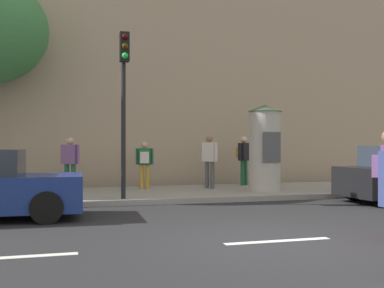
{
  "coord_description": "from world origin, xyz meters",
  "views": [
    {
      "loc": [
        -3.37,
        -6.81,
        1.52
      ],
      "look_at": [
        -0.86,
        2.0,
        1.55
      ],
      "focal_mm": 43.96,
      "sensor_mm": 36.0,
      "label": 1
    }
  ],
  "objects": [
    {
      "name": "sidewalk_curb",
      "position": [
        0.0,
        7.0,
        0.07
      ],
      "size": [
        36.0,
        4.0,
        0.15
      ],
      "primitive_type": "cube",
      "color": "gray",
      "rests_on": "ground_plane"
    },
    {
      "name": "pedestrian_in_light_jacket",
      "position": [
        -0.72,
        7.96,
        1.03
      ],
      "size": [
        0.56,
        0.44,
        1.5
      ],
      "color": "#B78C33",
      "rests_on": "sidewalk_curb"
    },
    {
      "name": "pedestrian_near_pole",
      "position": [
        -3.03,
        7.78,
        1.11
      ],
      "size": [
        0.54,
        0.47,
        1.63
      ],
      "color": "#1E5938",
      "rests_on": "sidewalk_curb"
    },
    {
      "name": "building_backdrop",
      "position": [
        0.0,
        12.0,
        5.96
      ],
      "size": [
        36.0,
        5.0,
        11.91
      ],
      "primitive_type": "cube",
      "color": "tan",
      "rests_on": "ground_plane"
    },
    {
      "name": "lane_markings",
      "position": [
        0.0,
        0.0,
        0.0
      ],
      "size": [
        25.8,
        0.16,
        0.01
      ],
      "color": "silver",
      "rests_on": "ground_plane"
    },
    {
      "name": "traffic_light",
      "position": [
        -1.75,
        5.24,
        3.02
      ],
      "size": [
        0.24,
        0.45,
        4.27
      ],
      "color": "black",
      "rests_on": "sidewalk_curb"
    },
    {
      "name": "pedestrian_with_backpack",
      "position": [
        1.31,
        7.52,
        1.16
      ],
      "size": [
        0.45,
        0.51,
        1.71
      ],
      "color": "#4C4C51",
      "rests_on": "sidewalk_curb"
    },
    {
      "name": "ground_plane",
      "position": [
        0.0,
        0.0,
        0.0
      ],
      "size": [
        80.0,
        80.0,
        0.0
      ],
      "primitive_type": "plane",
      "color": "#232326"
    },
    {
      "name": "poster_column",
      "position": [
        2.64,
        6.23,
        1.47
      ],
      "size": [
        1.04,
        1.04,
        2.61
      ],
      "color": "#B2ADA3",
      "rests_on": "sidewalk_curb"
    },
    {
      "name": "pedestrian_with_bag",
      "position": [
        2.82,
        8.37,
        1.17
      ],
      "size": [
        0.53,
        0.53,
        1.7
      ],
      "color": "#1E5938",
      "rests_on": "sidewalk_curb"
    }
  ]
}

